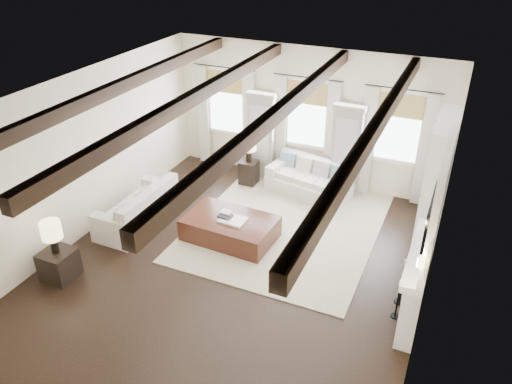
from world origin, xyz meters
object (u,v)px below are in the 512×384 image
at_px(sofa_back, 310,181).
at_px(ottoman, 230,228).
at_px(side_table_back, 249,172).
at_px(sofa_left, 140,210).
at_px(side_table_front, 59,264).

relative_size(sofa_back, ottoman, 1.15).
bearing_deg(side_table_back, sofa_left, -117.32).
relative_size(sofa_back, side_table_back, 3.42).
xyz_separation_m(sofa_back, side_table_front, (-3.06, -4.69, -0.05)).
xyz_separation_m(side_table_front, side_table_back, (1.59, 4.56, 0.02)).
xyz_separation_m(ottoman, side_table_front, (-2.22, -2.30, 0.04)).
bearing_deg(sofa_left, side_table_back, 62.68).
height_order(sofa_back, side_table_back, sofa_back).
bearing_deg(side_table_front, ottoman, 46.09).
distance_m(ottoman, side_table_front, 3.19).
bearing_deg(side_table_front, side_table_back, 70.80).
bearing_deg(side_table_back, ottoman, -74.40).
bearing_deg(sofa_back, side_table_front, -123.14).
bearing_deg(side_table_front, sofa_back, 56.86).
bearing_deg(ottoman, side_table_front, -131.31).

